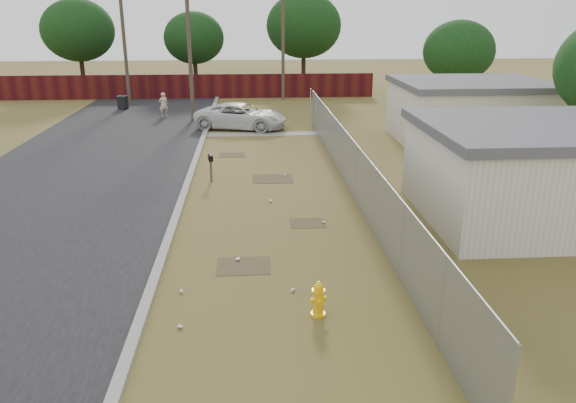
{
  "coord_description": "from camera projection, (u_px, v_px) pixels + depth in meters",
  "views": [
    {
      "loc": [
        -0.55,
        -18.46,
        6.38
      ],
      "look_at": [
        0.51,
        -3.04,
        1.1
      ],
      "focal_mm": 35.0,
      "sensor_mm": 36.0,
      "label": 1
    }
  ],
  "objects": [
    {
      "name": "ground",
      "position": [
        267.0,
        204.0,
        19.53
      ],
      "size": [
        120.0,
        120.0,
        0.0
      ],
      "primitive_type": "plane",
      "color": "brown",
      "rests_on": "ground"
    },
    {
      "name": "street",
      "position": [
        120.0,
        151.0,
        26.68
      ],
      "size": [
        15.1,
        60.0,
        0.12
      ],
      "color": "black",
      "rests_on": "ground"
    },
    {
      "name": "chainlink_fence",
      "position": [
        352.0,
        172.0,
        20.44
      ],
      "size": [
        0.1,
        27.06,
        2.02
      ],
      "color": "#929499",
      "rests_on": "ground"
    },
    {
      "name": "privacy_fence",
      "position": [
        177.0,
        87.0,
        42.45
      ],
      "size": [
        30.0,
        0.12,
        1.8
      ],
      "primitive_type": "cube",
      "color": "#49120F",
      "rests_on": "ground"
    },
    {
      "name": "utility_poles",
      "position": [
        201.0,
        37.0,
        37.28
      ],
      "size": [
        12.6,
        8.24,
        9.0
      ],
      "color": "#4F4434",
      "rests_on": "ground"
    },
    {
      "name": "houses",
      "position": [
        505.0,
        136.0,
        22.61
      ],
      "size": [
        9.3,
        17.24,
        3.1
      ],
      "color": "beige",
      "rests_on": "ground"
    },
    {
      "name": "horizon_trees",
      "position": [
        267.0,
        36.0,
        40.33
      ],
      "size": [
        33.32,
        31.94,
        7.78
      ],
      "color": "#302115",
      "rests_on": "ground"
    },
    {
      "name": "fire_hydrant",
      "position": [
        318.0,
        300.0,
        12.25
      ],
      "size": [
        0.4,
        0.41,
        0.83
      ],
      "color": "yellow",
      "rests_on": "ground"
    },
    {
      "name": "mailbox",
      "position": [
        211.0,
        160.0,
        21.78
      ],
      "size": [
        0.24,
        0.48,
        1.09
      ],
      "color": "brown",
      "rests_on": "ground"
    },
    {
      "name": "pickup_truck",
      "position": [
        241.0,
        116.0,
        31.66
      ],
      "size": [
        5.61,
        3.77,
        1.43
      ],
      "primitive_type": "imported",
      "rotation": [
        0.0,
        0.0,
        1.27
      ],
      "color": "silver",
      "rests_on": "ground"
    },
    {
      "name": "pedestrian",
      "position": [
        163.0,
        105.0,
        35.11
      ],
      "size": [
        0.65,
        0.54,
        1.54
      ],
      "primitive_type": "imported",
      "rotation": [
        0.0,
        0.0,
        3.48
      ],
      "color": "beige",
      "rests_on": "ground"
    },
    {
      "name": "trash_bin",
      "position": [
        123.0,
        102.0,
        37.91
      ],
      "size": [
        0.73,
        0.79,
        0.91
      ],
      "color": "black",
      "rests_on": "ground"
    },
    {
      "name": "scattered_litter",
      "position": [
        260.0,
        241.0,
        16.25
      ],
      "size": [
        4.08,
        11.47,
        0.07
      ],
      "color": "beige",
      "rests_on": "ground"
    }
  ]
}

